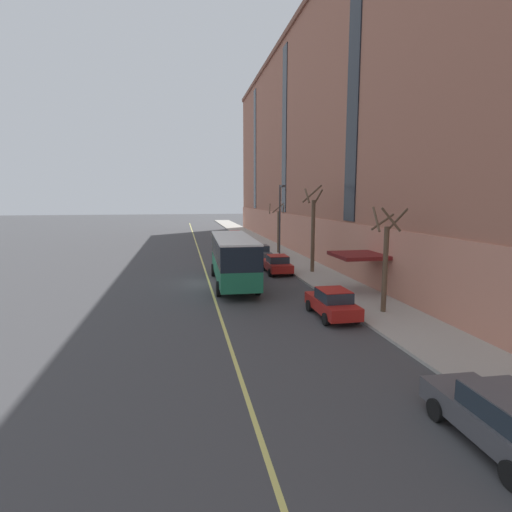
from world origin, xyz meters
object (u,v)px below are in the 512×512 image
at_px(parked_car_red_4, 244,242).
at_px(street_tree_mid_block, 313,230).
at_px(parked_car_red_1, 332,303).
at_px(parked_car_darkgray_3, 260,252).
at_px(city_bus, 233,257).
at_px(parked_car_red_2, 277,264).
at_px(parked_car_red_5, 235,236).
at_px(street_lamp, 280,215).
at_px(parked_car_darkgray_0, 504,419).
at_px(street_tree_far_uptown, 278,228).
at_px(street_tree_near_corner, 385,259).

bearing_deg(parked_car_red_4, street_tree_mid_block, -80.12).
height_order(parked_car_red_1, parked_car_darkgray_3, same).
xyz_separation_m(city_bus, street_tree_mid_block, (7.19, 3.49, 1.58)).
distance_m(parked_car_red_1, parked_car_red_4, 30.30).
relative_size(parked_car_red_2, parked_car_red_5, 0.96).
bearing_deg(parked_car_darkgray_3, street_lamp, -42.45).
bearing_deg(parked_car_darkgray_3, parked_car_darkgray_0, -89.93).
bearing_deg(parked_car_red_5, parked_car_red_2, -89.66).
height_order(parked_car_red_2, street_tree_mid_block, street_tree_mid_block).
height_order(parked_car_darkgray_3, parked_car_red_5, same).
bearing_deg(street_tree_mid_block, street_lamp, 100.75).
xyz_separation_m(parked_car_darkgray_3, parked_car_red_5, (-0.16, 18.47, 0.00)).
height_order(city_bus, parked_car_red_5, city_bus).
xyz_separation_m(parked_car_red_2, parked_car_red_5, (-0.15, 25.94, 0.00)).
distance_m(parked_car_darkgray_0, parked_car_red_4, 41.83).
relative_size(parked_car_darkgray_0, parked_car_red_1, 1.08).
relative_size(city_bus, parked_car_red_1, 2.56).
bearing_deg(street_lamp, parked_car_red_4, 99.40).
distance_m(parked_car_red_4, street_tree_far_uptown, 6.85).
bearing_deg(parked_car_darkgray_3, street_tree_mid_block, -69.88).
relative_size(parked_car_red_4, street_tree_mid_block, 0.66).
xyz_separation_m(parked_car_darkgray_0, parked_car_red_4, (-0.24, 41.82, 0.00)).
xyz_separation_m(parked_car_red_2, street_tree_near_corner, (2.94, -12.81, 2.30)).
bearing_deg(street_lamp, street_tree_mid_block, -79.25).
relative_size(parked_car_darkgray_0, parked_car_red_5, 0.98).
xyz_separation_m(parked_car_red_1, street_lamp, (1.77, 18.79, 3.89)).
relative_size(parked_car_red_4, street_tree_far_uptown, 0.85).
xyz_separation_m(parked_car_darkgray_3, parked_car_red_4, (-0.20, 9.95, 0.00)).
height_order(parked_car_red_1, street_tree_near_corner, street_tree_near_corner).
bearing_deg(street_tree_near_corner, parked_car_darkgray_3, 98.23).
xyz_separation_m(parked_car_red_2, street_tree_mid_block, (2.94, -0.53, 2.88)).
relative_size(parked_car_darkgray_0, street_lamp, 0.61).
xyz_separation_m(parked_car_red_1, street_tree_mid_block, (3.00, 12.35, 2.88)).
relative_size(city_bus, parked_car_darkgray_0, 2.37).
distance_m(city_bus, parked_car_darkgray_3, 12.32).
height_order(parked_car_darkgray_3, street_tree_far_uptown, street_tree_far_uptown).
relative_size(city_bus, street_lamp, 1.44).
distance_m(parked_car_red_1, parked_car_red_2, 12.89).
bearing_deg(street_tree_far_uptown, parked_car_red_1, -96.85).
distance_m(parked_car_darkgray_3, street_tree_mid_block, 8.99).
bearing_deg(street_tree_near_corner, parked_car_red_1, -178.53).
distance_m(city_bus, parked_car_red_5, 30.27).
bearing_deg(parked_car_red_4, parked_car_red_2, -89.37).
xyz_separation_m(parked_car_red_5, street_tree_far_uptown, (3.05, -14.23, 2.20)).
distance_m(parked_car_darkgray_3, parked_car_red_4, 9.95).
xyz_separation_m(parked_car_red_2, street_tree_far_uptown, (2.90, 11.71, 2.20)).
bearing_deg(city_bus, street_tree_mid_block, 25.91).
bearing_deg(street_lamp, city_bus, -121.01).
relative_size(parked_car_darkgray_0, parked_car_red_2, 1.02).
relative_size(city_bus, street_tree_near_corner, 1.88).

